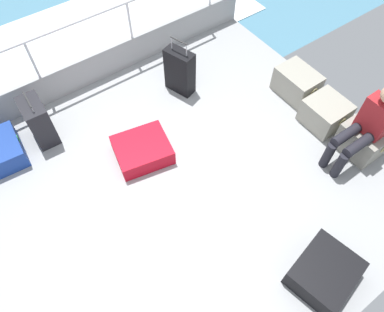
# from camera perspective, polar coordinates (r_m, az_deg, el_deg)

# --- Properties ---
(ground_plane) EXTENTS (4.40, 5.20, 0.06)m
(ground_plane) POSITION_cam_1_polar(r_m,az_deg,el_deg) (4.37, -2.05, -4.80)
(ground_plane) COLOR #939699
(gunwale_port) EXTENTS (0.06, 5.20, 0.45)m
(gunwale_port) POSITION_cam_1_polar(r_m,az_deg,el_deg) (5.48, -15.42, 13.02)
(gunwale_port) COLOR #939699
(gunwale_port) RESTS_ON ground_plane
(railing_port) EXTENTS (0.04, 4.20, 1.02)m
(railing_port) POSITION_cam_1_polar(r_m,az_deg,el_deg) (5.13, -16.84, 17.55)
(railing_port) COLOR silver
(railing_port) RESTS_ON ground_plane
(sea_wake) EXTENTS (12.00, 12.00, 0.01)m
(sea_wake) POSITION_cam_1_polar(r_m,az_deg,el_deg) (6.92, -19.75, 15.72)
(sea_wake) COLOR teal
(sea_wake) RESTS_ON ground_plane
(cargo_crate_0) EXTENTS (0.61, 0.42, 0.38)m
(cargo_crate_0) POSITION_cam_1_polar(r_m,az_deg,el_deg) (5.34, 16.11, 10.94)
(cargo_crate_0) COLOR gray
(cargo_crate_0) RESTS_ON ground_plane
(cargo_crate_1) EXTENTS (0.54, 0.49, 0.36)m
(cargo_crate_1) POSITION_cam_1_polar(r_m,az_deg,el_deg) (5.08, 20.16, 6.36)
(cargo_crate_1) COLOR gray
(cargo_crate_1) RESTS_ON ground_plane
(cargo_crate_2) EXTENTS (0.54, 0.48, 0.40)m
(cargo_crate_2) POSITION_cam_1_polar(r_m,az_deg,el_deg) (4.96, 25.37, 2.49)
(cargo_crate_2) COLOR gray
(cargo_crate_2) RESTS_ON ground_plane
(passenger_seated) EXTENTS (0.34, 0.66, 1.10)m
(passenger_seated) POSITION_cam_1_polar(r_m,az_deg,el_deg) (4.56, 25.68, 4.30)
(passenger_seated) COLOR maroon
(passenger_seated) RESTS_ON ground_plane
(suitcase_0) EXTENTS (0.45, 0.28, 0.69)m
(suitcase_0) POSITION_cam_1_polar(r_m,az_deg,el_deg) (4.90, -22.90, 5.05)
(suitcase_0) COLOR black
(suitcase_0) RESTS_ON ground_plane
(suitcase_1) EXTENTS (0.66, 0.74, 0.27)m
(suitcase_1) POSITION_cam_1_polar(r_m,az_deg,el_deg) (4.02, 20.04, -16.84)
(suitcase_1) COLOR black
(suitcase_1) RESTS_ON ground_plane
(suitcase_2) EXTENTS (0.69, 0.76, 0.22)m
(suitcase_2) POSITION_cam_1_polar(r_m,az_deg,el_deg) (4.53, -7.78, 0.93)
(suitcase_2) COLOR #B70C1E
(suitcase_2) RESTS_ON ground_plane
(suitcase_4) EXTENTS (0.44, 0.31, 0.85)m
(suitcase_4) POSITION_cam_1_polar(r_m,az_deg,el_deg) (5.10, -1.93, 13.15)
(suitcase_4) COLOR black
(suitcase_4) RESTS_ON ground_plane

